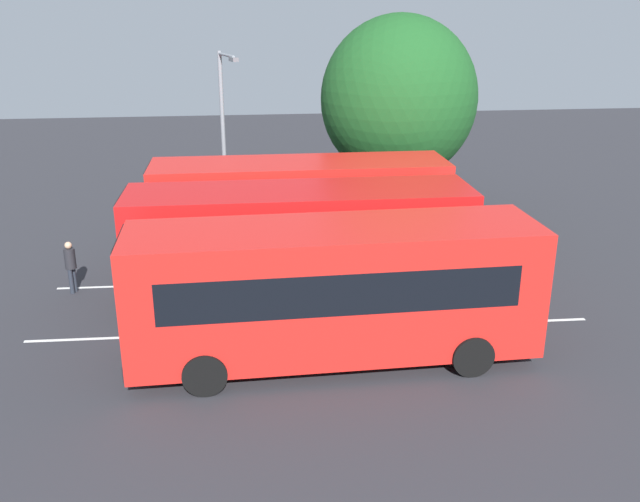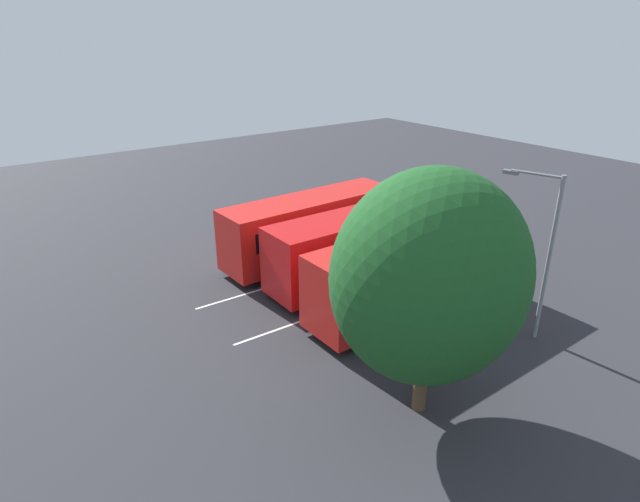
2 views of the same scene
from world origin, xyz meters
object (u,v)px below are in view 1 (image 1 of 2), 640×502
Objects in this scene: bus_far_left at (299,207)px; bus_center_left at (299,242)px; pedestrian at (71,263)px; depot_tree at (399,99)px; bus_center_right at (333,289)px; street_lamp at (224,127)px.

bus_center_left is (0.30, 3.47, 0.00)m from bus_far_left.
bus_center_left is 6.01× the size of pedestrian.
bus_far_left is at bearing 47.80° from depot_tree.
bus_far_left is 6.01× the size of pedestrian.
bus_far_left is at bearing -94.60° from bus_center_left.
depot_tree reaches higher than bus_center_right.
street_lamp is at bearing 75.78° from pedestrian.
pedestrian is at bearing 15.46° from bus_far_left.
depot_tree is (-6.72, -0.42, 0.87)m from street_lamp.
street_lamp is (2.12, -7.79, 1.95)m from bus_center_left.
bus_far_left is 1.00× the size of bus_center_left.
bus_far_left is 1.22× the size of depot_tree.
bus_center_left is 1.00× the size of bus_center_right.
bus_far_left is 7.00m from depot_tree.
pedestrian is 0.20× the size of depot_tree.
bus_center_right is 1.47× the size of street_lamp.
street_lamp reaches higher than bus_far_left.
street_lamp is (2.42, -4.32, 1.95)m from bus_far_left.
bus_center_right is 6.04× the size of pedestrian.
bus_center_right is at bearing 91.24° from bus_far_left.
street_lamp is at bearing -78.31° from bus_center_right.
depot_tree reaches higher than bus_far_left.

